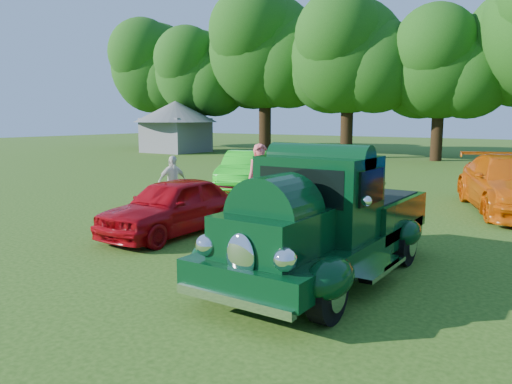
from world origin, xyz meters
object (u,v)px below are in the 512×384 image
Objects in this scene: hero_pickup at (325,224)px; spectator_white at (173,182)px; spectator_pink at (261,182)px; red_convertible at (172,206)px; spectator_grey at (272,186)px; back_car_lime at (246,170)px; back_car_orange at (512,184)px; back_car_black at (300,169)px; gazebo at (176,121)px.

hero_pickup reaches higher than spectator_white.
spectator_pink reaches higher than spectator_white.
red_convertible is 3.26m from spectator_grey.
red_convertible is at bearing -91.65° from back_car_lime.
spectator_white is (-6.51, 3.21, -0.11)m from hero_pickup.
back_car_orange is (6.07, 7.30, 0.15)m from red_convertible.
back_car_lime is at bearing -138.20° from back_car_black.
spectator_grey is (-3.60, 4.02, -0.09)m from hero_pickup.
gazebo is (-19.49, 17.06, 1.61)m from spectator_grey.
hero_pickup is at bearing -42.40° from gazebo.
gazebo is at bearing 137.60° from hero_pickup.
red_convertible is 0.89× the size of back_car_lime.
back_car_black is 6.40m from spectator_white.
back_car_lime reaches higher than red_convertible.
spectator_white is at bearing -47.15° from gazebo.
red_convertible is 2.69m from spectator_pink.
spectator_pink is 0.66m from spectator_grey.
back_car_black reaches higher than red_convertible.
gazebo is at bearing 154.23° from spectator_grey.
spectator_grey is 25.94m from gazebo.
back_car_black is at bearing 13.48° from spectator_white.
gazebo is at bearing 131.78° from red_convertible.
back_car_lime is (-7.06, 7.73, -0.18)m from hero_pickup.
hero_pickup is 31.30m from gazebo.
red_convertible is at bearing -86.39° from spectator_grey.
gazebo is (-16.58, 17.87, 1.62)m from spectator_white.
red_convertible is 3.27m from spectator_white.
back_car_lime is 5.59m from spectator_pink.
back_car_lime is at bearing 87.00° from spectator_pink.
back_car_black is 7.74m from back_car_orange.
back_car_lime is 5.07m from spectator_grey.
spectator_grey is at bearing 131.80° from hero_pickup.
spectator_pink reaches higher than red_convertible.
gazebo is (-17.28, 11.51, 1.73)m from back_car_black.
spectator_white reaches higher than back_car_lime.
back_car_black is at bearing -33.67° from gazebo.
hero_pickup is 11.20m from back_car_black.
back_car_lime is 2.16× the size of spectator_pink.
back_car_black is at bearing 127.13° from spectator_grey.
hero_pickup is 2.64× the size of spectator_pink.
back_car_lime reaches higher than back_car_black.
spectator_white is at bearing -110.23° from back_car_black.
red_convertible is 0.78× the size of back_car_black.
red_convertible is at bearing -147.94° from spectator_pink.
back_car_orange reaches higher than red_convertible.
back_car_orange is at bearing -21.09° from back_car_lime.
spectator_grey is 0.25× the size of gazebo.
red_convertible is 7.44m from back_car_lime.
red_convertible is 9.49m from back_car_orange.
red_convertible is (-4.27, 0.83, -0.24)m from hero_pickup.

